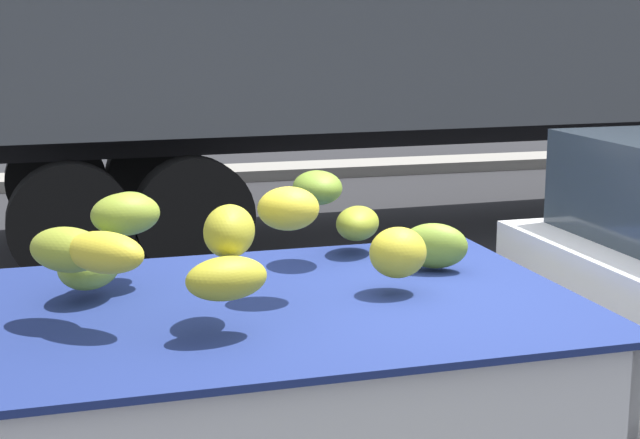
{
  "coord_description": "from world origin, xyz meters",
  "views": [
    {
      "loc": [
        -1.94,
        -4.09,
        2.3
      ],
      "look_at": [
        -0.75,
        0.18,
        1.37
      ],
      "focal_mm": 54.58,
      "sensor_mm": 36.0,
      "label": 1
    }
  ],
  "objects": [
    {
      "name": "pickup_truck",
      "position": [
        0.8,
        -0.09,
        0.88
      ],
      "size": [
        4.72,
        1.93,
        1.7
      ],
      "rotation": [
        0.0,
        0.0,
        0.02
      ],
      "color": "white",
      "rests_on": "ground"
    },
    {
      "name": "curb_strip",
      "position": [
        0.0,
        9.66,
        0.08
      ],
      "size": [
        80.0,
        0.8,
        0.16
      ],
      "primitive_type": "cube",
      "color": "gray",
      "rests_on": "ground"
    }
  ]
}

